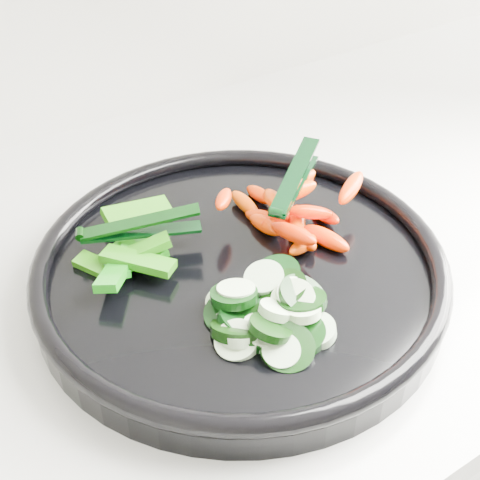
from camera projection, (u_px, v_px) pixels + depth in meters
counter at (343, 425)px, 1.05m from camera, size 2.02×0.62×0.93m
veggie_tray at (240, 270)px, 0.61m from camera, size 0.46×0.46×0.04m
cucumber_pile at (265, 315)px, 0.54m from camera, size 0.12×0.12×0.04m
carrot_pile at (291, 212)px, 0.64m from camera, size 0.16×0.14×0.05m
pepper_pile at (131, 248)px, 0.61m from camera, size 0.12×0.12×0.04m
tong_carrot at (294, 182)px, 0.62m from camera, size 0.10×0.08×0.02m
tong_pepper at (137, 227)px, 0.61m from camera, size 0.11×0.06×0.02m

